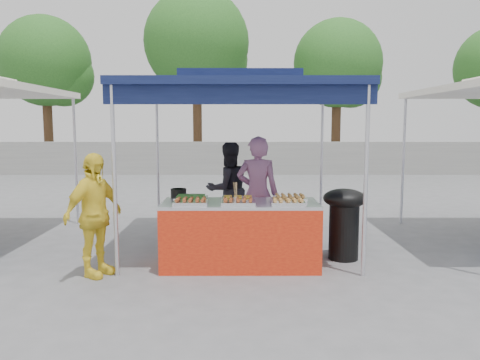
{
  "coord_description": "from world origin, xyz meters",
  "views": [
    {
      "loc": [
        -0.02,
        -6.03,
        1.85
      ],
      "look_at": [
        0.0,
        0.6,
        1.05
      ],
      "focal_mm": 35.0,
      "sensor_mm": 36.0,
      "label": 1
    }
  ],
  "objects_px": {
    "vendor_table": "(240,234)",
    "customer_person": "(94,215)",
    "wok_burner": "(344,217)",
    "vendor_woman": "(257,194)",
    "helper_man": "(228,189)",
    "cooking_pot": "(179,193)"
  },
  "relations": [
    {
      "from": "vendor_table",
      "to": "customer_person",
      "type": "height_order",
      "value": "customer_person"
    },
    {
      "from": "wok_burner",
      "to": "vendor_woman",
      "type": "xyz_separation_m",
      "value": [
        -1.16,
        0.49,
        0.26
      ]
    },
    {
      "from": "helper_man",
      "to": "vendor_table",
      "type": "bearing_deg",
      "value": 72.5
    },
    {
      "from": "cooking_pot",
      "to": "wok_burner",
      "type": "bearing_deg",
      "value": -0.49
    },
    {
      "from": "helper_man",
      "to": "customer_person",
      "type": "distance_m",
      "value": 2.59
    },
    {
      "from": "cooking_pot",
      "to": "vendor_table",
      "type": "bearing_deg",
      "value": -22.49
    },
    {
      "from": "vendor_woman",
      "to": "customer_person",
      "type": "bearing_deg",
      "value": 37.21
    },
    {
      "from": "vendor_table",
      "to": "cooking_pot",
      "type": "xyz_separation_m",
      "value": [
        -0.84,
        0.35,
        0.49
      ]
    },
    {
      "from": "vendor_woman",
      "to": "customer_person",
      "type": "distance_m",
      "value": 2.35
    },
    {
      "from": "vendor_woman",
      "to": "helper_man",
      "type": "height_order",
      "value": "vendor_woman"
    },
    {
      "from": "cooking_pot",
      "to": "customer_person",
      "type": "bearing_deg",
      "value": -142.33
    },
    {
      "from": "vendor_table",
      "to": "helper_man",
      "type": "xyz_separation_m",
      "value": [
        -0.19,
        1.68,
        0.35
      ]
    },
    {
      "from": "wok_burner",
      "to": "customer_person",
      "type": "height_order",
      "value": "customer_person"
    },
    {
      "from": "cooking_pot",
      "to": "helper_man",
      "type": "xyz_separation_m",
      "value": [
        0.65,
        1.33,
        -0.14
      ]
    },
    {
      "from": "vendor_woman",
      "to": "customer_person",
      "type": "height_order",
      "value": "vendor_woman"
    },
    {
      "from": "vendor_woman",
      "to": "vendor_table",
      "type": "bearing_deg",
      "value": 79.34
    },
    {
      "from": "customer_person",
      "to": "vendor_woman",
      "type": "bearing_deg",
      "value": -30.79
    },
    {
      "from": "vendor_woman",
      "to": "helper_man",
      "type": "distance_m",
      "value": 0.97
    },
    {
      "from": "helper_man",
      "to": "cooking_pot",
      "type": "bearing_deg",
      "value": 40.12
    },
    {
      "from": "vendor_woman",
      "to": "helper_man",
      "type": "relative_size",
      "value": 1.08
    },
    {
      "from": "vendor_woman",
      "to": "cooking_pot",
      "type": "bearing_deg",
      "value": 30.16
    },
    {
      "from": "cooking_pot",
      "to": "wok_burner",
      "type": "xyz_separation_m",
      "value": [
        2.26,
        -0.02,
        -0.33
      ]
    }
  ]
}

